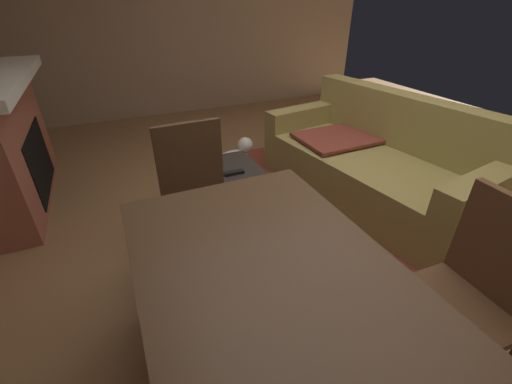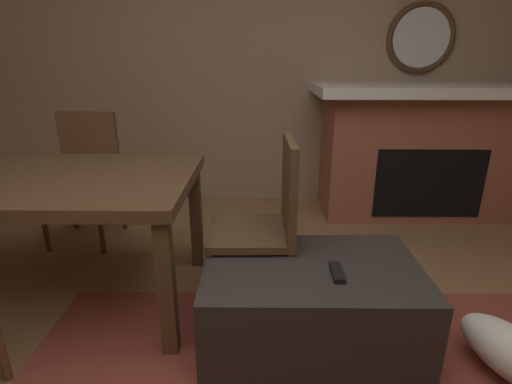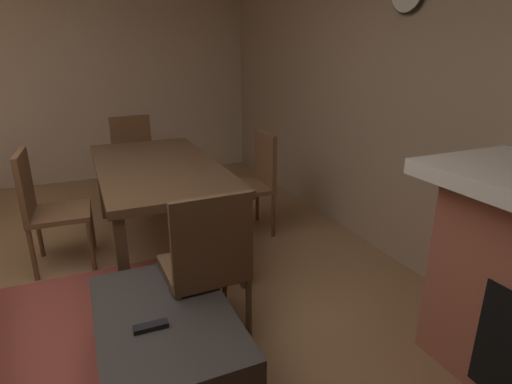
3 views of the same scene
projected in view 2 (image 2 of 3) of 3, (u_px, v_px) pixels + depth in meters
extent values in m
cube|color=#9E846B|center=(248.00, 49.00, 3.40)|extent=(7.58, 0.12, 2.75)
cube|color=#9E5642|center=(418.00, 155.00, 3.34)|extent=(1.58, 0.60, 1.02)
cube|color=black|center=(427.00, 182.00, 3.14)|extent=(0.87, 0.10, 0.56)
cube|color=white|center=(430.00, 90.00, 3.11)|extent=(1.82, 0.76, 0.08)
torus|color=#4C331E|center=(421.00, 38.00, 3.28)|extent=(0.58, 0.05, 0.58)
cylinder|color=silver|center=(421.00, 38.00, 3.28)|extent=(0.48, 0.01, 0.48)
cube|color=#2D2826|center=(310.00, 301.00, 1.88)|extent=(1.01, 0.65, 0.40)
cube|color=black|center=(337.00, 272.00, 1.73)|extent=(0.05, 0.16, 0.02)
cube|color=#513823|center=(8.00, 181.00, 1.99)|extent=(1.89, 0.94, 0.06)
cube|color=#513823|center=(167.00, 290.00, 1.72)|extent=(0.07, 0.07, 0.68)
cube|color=#513823|center=(196.00, 217.00, 2.49)|extent=(0.07, 0.07, 0.68)
cube|color=#513823|center=(250.00, 232.00, 2.07)|extent=(0.45, 0.45, 0.04)
cube|color=#513823|center=(289.00, 185.00, 1.99)|extent=(0.05, 0.44, 0.48)
cylinder|color=#513823|center=(211.00, 290.00, 1.96)|extent=(0.04, 0.04, 0.41)
cylinder|color=#513823|center=(217.00, 252.00, 2.34)|extent=(0.04, 0.04, 0.41)
cylinder|color=#513823|center=(290.00, 289.00, 1.96)|extent=(0.04, 0.04, 0.41)
cylinder|color=#513823|center=(284.00, 251.00, 2.34)|extent=(0.04, 0.04, 0.41)
cube|color=brown|center=(81.00, 185.00, 2.81)|extent=(0.46, 0.46, 0.04)
cube|color=brown|center=(89.00, 144.00, 2.92)|extent=(0.44, 0.06, 0.48)
cylinder|color=brown|center=(100.00, 226.00, 2.69)|extent=(0.04, 0.04, 0.41)
cylinder|color=brown|center=(44.00, 225.00, 2.71)|extent=(0.04, 0.04, 0.41)
cylinder|color=brown|center=(123.00, 205.00, 3.06)|extent=(0.04, 0.04, 0.41)
cylinder|color=brown|center=(73.00, 204.00, 3.09)|extent=(0.04, 0.04, 0.41)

